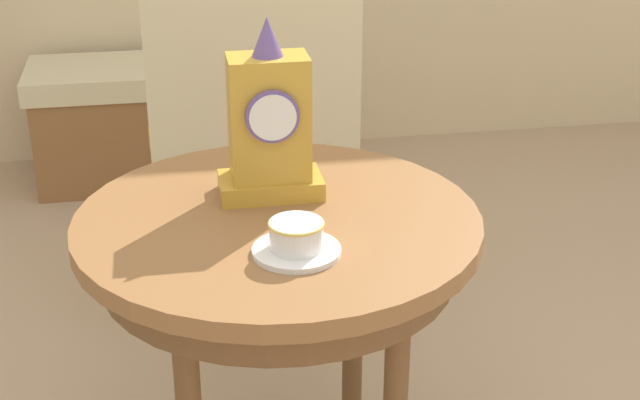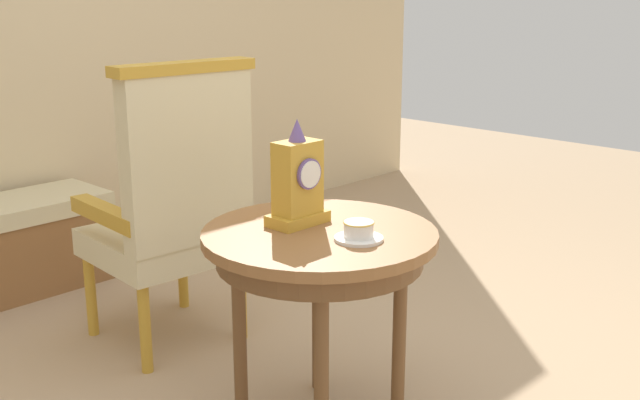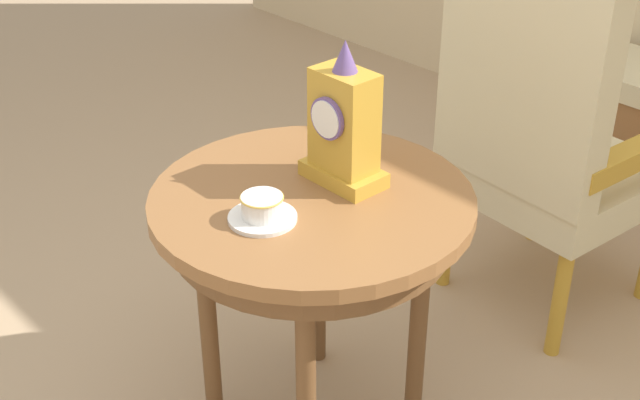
{
  "view_description": "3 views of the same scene",
  "coord_description": "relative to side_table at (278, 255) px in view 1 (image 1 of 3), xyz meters",
  "views": [
    {
      "loc": [
        -0.28,
        -1.4,
        1.39
      ],
      "look_at": [
        -0.01,
        0.15,
        0.67
      ],
      "focal_mm": 52.4,
      "sensor_mm": 36.0,
      "label": 1
    },
    {
      "loc": [
        -1.75,
        -1.5,
        1.4
      ],
      "look_at": [
        -0.01,
        0.17,
        0.74
      ],
      "focal_mm": 43.9,
      "sensor_mm": 36.0,
      "label": 2
    },
    {
      "loc": [
        1.16,
        -1.01,
        1.62
      ],
      "look_at": [
        -0.14,
        0.16,
        0.62
      ],
      "focal_mm": 48.55,
      "sensor_mm": 36.0,
      "label": 3
    }
  ],
  "objects": [
    {
      "name": "side_table",
      "position": [
        0.0,
        0.0,
        0.0
      ],
      "size": [
        0.73,
        0.73,
        0.67
      ],
      "color": "brown",
      "rests_on": "ground"
    },
    {
      "name": "teacup_left",
      "position": [
        0.01,
        -0.15,
        0.1
      ],
      "size": [
        0.15,
        0.15,
        0.06
      ],
      "color": "white",
      "rests_on": "side_table"
    },
    {
      "name": "mantel_clock",
      "position": [
        0.0,
        0.09,
        0.21
      ],
      "size": [
        0.19,
        0.11,
        0.34
      ],
      "color": "gold",
      "rests_on": "side_table"
    },
    {
      "name": "armchair",
      "position": [
        0.05,
        0.82,
        -0.0
      ],
      "size": [
        0.58,
        0.57,
        1.14
      ],
      "color": "beige",
      "rests_on": "ground"
    },
    {
      "name": "window_bench",
      "position": [
        -0.19,
        1.85,
        -0.37
      ],
      "size": [
        0.96,
        0.4,
        0.44
      ],
      "color": "beige",
      "rests_on": "ground"
    }
  ]
}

